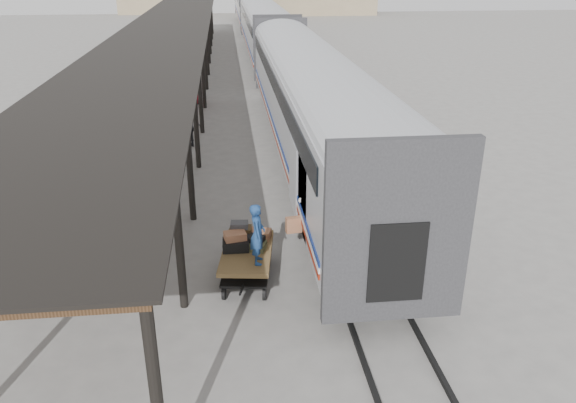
{
  "coord_description": "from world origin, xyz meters",
  "views": [
    {
      "loc": [
        -0.11,
        -13.71,
        7.73
      ],
      "look_at": [
        1.42,
        0.18,
        1.7
      ],
      "focal_mm": 35.0,
      "sensor_mm": 36.0,
      "label": 1
    }
  ],
  "objects_px": {
    "porter": "(258,234)",
    "pedestrian": "(189,127)",
    "luggage_tug": "(188,95)",
    "baggage_cart": "(247,257)"
  },
  "relations": [
    {
      "from": "baggage_cart",
      "to": "porter",
      "type": "bearing_deg",
      "value": -61.16
    },
    {
      "from": "baggage_cart",
      "to": "pedestrian",
      "type": "height_order",
      "value": "pedestrian"
    },
    {
      "from": "baggage_cart",
      "to": "luggage_tug",
      "type": "distance_m",
      "value": 19.63
    },
    {
      "from": "porter",
      "to": "pedestrian",
      "type": "height_order",
      "value": "porter"
    },
    {
      "from": "porter",
      "to": "pedestrian",
      "type": "relative_size",
      "value": 0.89
    },
    {
      "from": "baggage_cart",
      "to": "porter",
      "type": "relative_size",
      "value": 1.64
    },
    {
      "from": "baggage_cart",
      "to": "luggage_tug",
      "type": "bearing_deg",
      "value": 105.3
    },
    {
      "from": "luggage_tug",
      "to": "pedestrian",
      "type": "bearing_deg",
      "value": -63.78
    },
    {
      "from": "luggage_tug",
      "to": "porter",
      "type": "relative_size",
      "value": 1.15
    },
    {
      "from": "baggage_cart",
      "to": "pedestrian",
      "type": "xyz_separation_m",
      "value": [
        -2.07,
        11.76,
        0.23
      ]
    }
  ]
}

